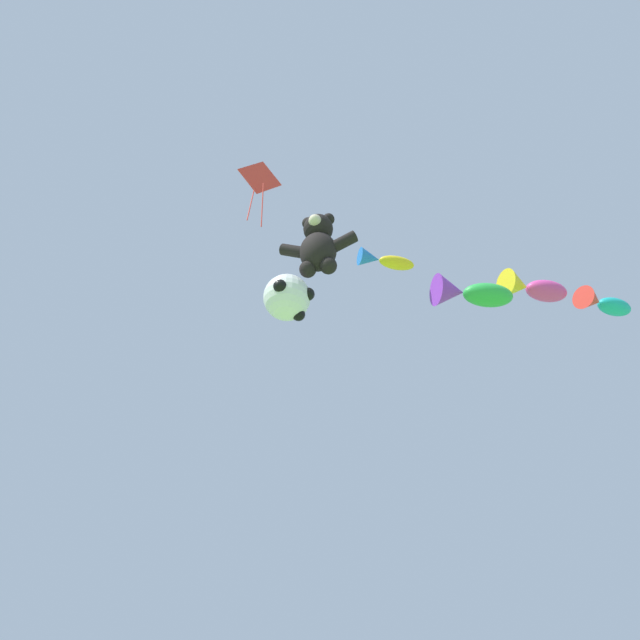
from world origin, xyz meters
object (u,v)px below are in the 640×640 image
(fish_kite_goldfin, at_px, (383,261))
(fish_kite_emerald, at_px, (469,293))
(fish_kite_magenta, at_px, (531,288))
(fish_kite_teal, at_px, (603,303))
(soccer_ball_kite, at_px, (288,298))
(diamond_kite, at_px, (259,181))
(teddy_bear_kite, at_px, (318,244))

(fish_kite_goldfin, bearing_deg, fish_kite_emerald, 18.30)
(fish_kite_magenta, height_order, fish_kite_teal, fish_kite_magenta)
(fish_kite_goldfin, relative_size, fish_kite_teal, 0.87)
(fish_kite_emerald, xyz_separation_m, fish_kite_magenta, (1.97, 1.07, 0.68))
(fish_kite_emerald, bearing_deg, fish_kite_teal, 28.98)
(fish_kite_goldfin, height_order, fish_kite_emerald, fish_kite_goldfin)
(soccer_ball_kite, relative_size, fish_kite_emerald, 0.48)
(fish_kite_teal, xyz_separation_m, diamond_kite, (-9.50, -5.44, 2.05))
(diamond_kite, bearing_deg, fish_kite_teal, 29.78)
(soccer_ball_kite, bearing_deg, fish_kite_emerald, 34.03)
(fish_kite_goldfin, distance_m, fish_kite_teal, 7.13)
(teddy_bear_kite, xyz_separation_m, fish_kite_teal, (7.78, 5.43, 0.99))
(teddy_bear_kite, xyz_separation_m, fish_kite_goldfin, (1.35, 2.37, 1.43))
(fish_kite_goldfin, height_order, diamond_kite, diamond_kite)
(fish_kite_emerald, distance_m, diamond_kite, 6.69)
(soccer_ball_kite, height_order, fish_kite_goldfin, fish_kite_goldfin)
(soccer_ball_kite, height_order, fish_kite_magenta, fish_kite_magenta)
(fish_kite_magenta, distance_m, diamond_kite, 8.60)
(fish_kite_emerald, xyz_separation_m, diamond_kite, (-5.28, -3.10, 2.70))
(diamond_kite, bearing_deg, fish_kite_emerald, 30.42)
(teddy_bear_kite, relative_size, fish_kite_teal, 0.97)
(soccer_ball_kite, relative_size, diamond_kite, 0.44)
(diamond_kite, bearing_deg, teddy_bear_kite, 0.14)
(soccer_ball_kite, bearing_deg, fish_kite_teal, 31.59)
(fish_kite_teal, bearing_deg, diamond_kite, -150.22)
(fish_kite_magenta, bearing_deg, fish_kite_teal, 29.41)
(soccer_ball_kite, bearing_deg, teddy_bear_kite, -14.52)
(teddy_bear_kite, bearing_deg, fish_kite_emerald, 41.03)
(soccer_ball_kite, bearing_deg, fish_kite_magenta, 32.35)
(fish_kite_teal, distance_m, diamond_kite, 11.14)
(fish_kite_goldfin, xyz_separation_m, fish_kite_magenta, (4.17, 1.80, -0.42))
(teddy_bear_kite, bearing_deg, diamond_kite, -179.86)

